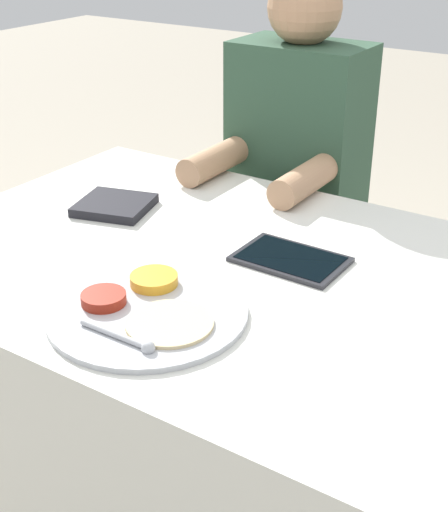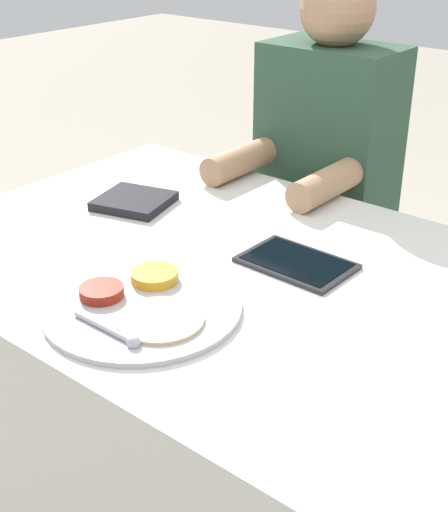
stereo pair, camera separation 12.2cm
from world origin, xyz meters
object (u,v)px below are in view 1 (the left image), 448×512
(tablet_device, at_px, (290,259))
(person_diner, at_px, (294,218))
(thali_tray, at_px, (147,310))
(red_notebook, at_px, (115,206))

(tablet_device, height_order, person_diner, person_diner)
(thali_tray, height_order, person_diner, person_diner)
(thali_tray, bearing_deg, person_diner, 100.64)
(thali_tray, bearing_deg, tablet_device, 70.13)
(tablet_device, bearing_deg, red_notebook, 178.85)
(red_notebook, bearing_deg, thali_tray, -42.43)
(person_diner, bearing_deg, red_notebook, -109.95)
(person_diner, bearing_deg, thali_tray, -79.36)
(tablet_device, distance_m, person_diner, 0.60)
(red_notebook, relative_size, tablet_device, 0.90)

